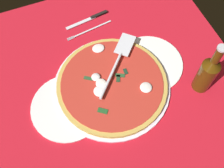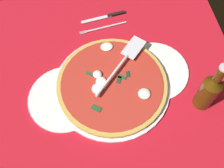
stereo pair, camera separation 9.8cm
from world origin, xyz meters
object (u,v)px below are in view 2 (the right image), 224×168
(dinner_plate_right, at_px, (65,98))
(pizza, at_px, (112,84))
(beer_bottle, at_px, (209,91))
(dinner_plate_left, at_px, (154,71))
(place_setting_near, at_px, (105,22))
(pizza_server, at_px, (122,62))

(dinner_plate_right, xyz_separation_m, pizza, (-0.17, -0.02, 0.02))
(pizza, xyz_separation_m, beer_bottle, (-0.30, 0.12, 0.07))
(dinner_plate_right, bearing_deg, dinner_plate_left, -170.61)
(place_setting_near, bearing_deg, dinner_plate_left, 111.03)
(pizza_server, xyz_separation_m, beer_bottle, (-0.25, 0.18, 0.04))
(dinner_plate_left, distance_m, place_setting_near, 0.30)
(pizza, xyz_separation_m, pizza_server, (-0.05, -0.07, 0.03))
(dinner_plate_left, relative_size, pizza, 0.64)
(pizza, height_order, place_setting_near, pizza)
(dinner_plate_left, bearing_deg, pizza_server, -14.65)
(dinner_plate_right, relative_size, pizza_server, 1.09)
(pizza, distance_m, pizza_server, 0.09)
(dinner_plate_right, bearing_deg, place_setting_near, -121.68)
(dinner_plate_right, distance_m, pizza_server, 0.24)
(dinner_plate_left, relative_size, pizza_server, 1.07)
(dinner_plate_left, xyz_separation_m, pizza, (0.17, 0.04, 0.02))
(pizza_server, relative_size, beer_bottle, 1.00)
(pizza, relative_size, place_setting_near, 1.79)
(place_setting_near, bearing_deg, beer_bottle, 115.82)
(dinner_plate_right, distance_m, place_setting_near, 0.38)
(pizza, bearing_deg, dinner_plate_left, -167.52)
(pizza, bearing_deg, dinner_plate_right, 6.36)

